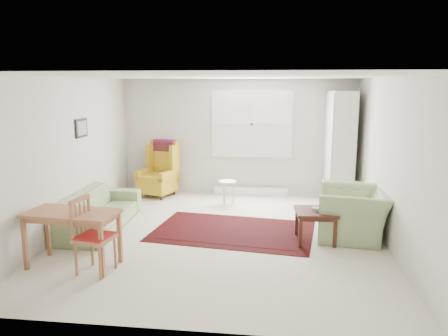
# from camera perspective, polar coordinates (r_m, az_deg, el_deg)

# --- Properties ---
(room) EXTENTS (5.04, 5.54, 2.51)m
(room) POSITION_cam_1_polar(r_m,az_deg,el_deg) (6.94, 0.07, 1.53)
(room) COLOR beige
(room) RESTS_ON ground
(rug) EXTENTS (2.77, 1.97, 0.03)m
(rug) POSITION_cam_1_polar(r_m,az_deg,el_deg) (7.26, 1.19, -8.18)
(rug) COLOR black
(rug) RESTS_ON ground
(sofa) EXTENTS (0.89, 2.14, 0.86)m
(sofa) POSITION_cam_1_polar(r_m,az_deg,el_deg) (7.63, -16.00, -4.39)
(sofa) COLOR #879F6A
(sofa) RESTS_ON ground
(armchair) EXTENTS (1.19, 1.32, 0.93)m
(armchair) POSITION_cam_1_polar(r_m,az_deg,el_deg) (7.20, 16.60, -5.04)
(armchair) COLOR #879F6A
(armchair) RESTS_ON ground
(wingback_chair) EXTENTS (0.89, 0.92, 1.20)m
(wingback_chair) POSITION_cam_1_polar(r_m,az_deg,el_deg) (9.46, -8.74, -0.11)
(wingback_chair) COLOR gold
(wingback_chair) RESTS_ON ground
(coffee_table) EXTENTS (0.65, 0.65, 0.50)m
(coffee_table) POSITION_cam_1_polar(r_m,az_deg,el_deg) (6.90, 11.83, -7.38)
(coffee_table) COLOR #3D1C13
(coffee_table) RESTS_ON ground
(stool) EXTENTS (0.42, 0.42, 0.48)m
(stool) POSITION_cam_1_polar(r_m,az_deg,el_deg) (8.84, 0.43, -3.17)
(stool) COLOR white
(stool) RESTS_ON ground
(cabinet) EXTENTS (0.54, 0.94, 2.26)m
(cabinet) POSITION_cam_1_polar(r_m,az_deg,el_deg) (9.11, 14.86, 2.59)
(cabinet) COLOR silver
(cabinet) RESTS_ON ground
(desk) EXTENTS (1.24, 0.71, 0.75)m
(desk) POSITION_cam_1_polar(r_m,az_deg,el_deg) (6.16, -19.11, -8.76)
(desk) COLOR #9D643F
(desk) RESTS_ON ground
(desk_chair) EXTENTS (0.50, 0.50, 0.98)m
(desk_chair) POSITION_cam_1_polar(r_m,az_deg,el_deg) (5.84, -16.53, -8.50)
(desk_chair) COLOR #9D643F
(desk_chair) RESTS_ON ground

